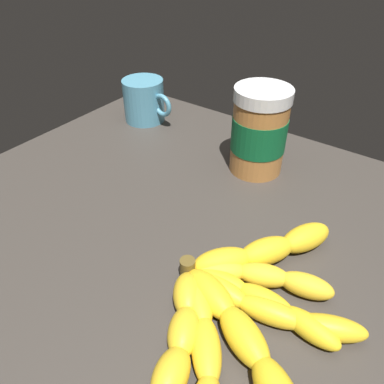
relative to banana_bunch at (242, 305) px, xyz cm
name	(u,v)px	position (x,y,z in cm)	size (l,w,h in cm)	color
ground_plane	(162,225)	(-18.79, 8.01, -3.36)	(75.21, 74.01, 3.39)	#38332D
banana_bunch	(242,305)	(0.00, 0.00, 0.00)	(23.01, 35.76, 3.68)	yellow
peanut_butter_jar	(259,131)	(-13.62, 28.70, 5.97)	(9.74, 9.74, 15.40)	#B27238
coffee_mug	(144,100)	(-43.23, 31.97, 2.93)	(12.62, 8.89, 9.16)	teal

